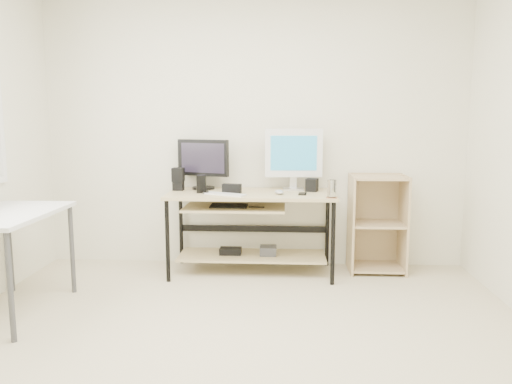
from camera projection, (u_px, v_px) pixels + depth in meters
The scene contains 16 objects.
room at pixel (208, 135), 2.82m from camera, with size 4.01×4.01×2.62m.
desk at pixel (249, 215), 4.52m from camera, with size 1.50×0.65×0.75m.
side_table at pixel (7, 223), 3.55m from camera, with size 0.60×1.00×0.75m.
shelf_unit at pixel (376, 223), 4.63m from camera, with size 0.50×0.40×0.90m.
black_monitor at pixel (203, 161), 4.66m from camera, with size 0.50×0.21×0.47m.
white_imac at pixel (294, 155), 4.60m from camera, with size 0.53×0.17×0.57m.
keyboard at pixel (225, 194), 4.35m from camera, with size 0.38×0.11×0.01m, color silver.
mouse at pixel (279, 192), 4.38m from camera, with size 0.07×0.12×0.04m, color #B1B1B6.
center_speaker at pixel (232, 189), 4.43m from camera, with size 0.17×0.07×0.08m, color black.
speaker_left at pixel (178, 179), 4.61m from camera, with size 0.11×0.11×0.21m.
speaker_right at pixel (312, 185), 4.54m from camera, with size 0.10×0.10×0.12m, color black.
audio_controller at pixel (201, 184), 4.45m from camera, with size 0.08×0.05×0.16m, color black.
volume_puck at pixel (205, 193), 4.41m from camera, with size 0.06×0.06×0.02m, color black.
smartphone at pixel (303, 194), 4.37m from camera, with size 0.07×0.13×0.01m, color black.
coaster at pixel (332, 198), 4.18m from camera, with size 0.09×0.09×0.01m, color #A8714C.
drinking_glass at pixel (332, 188), 4.17m from camera, with size 0.07×0.07×0.15m, color white.
Camera 1 is at (0.29, -2.77, 1.41)m, focal length 35.00 mm.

